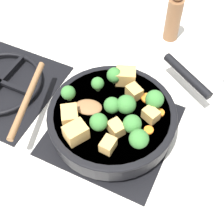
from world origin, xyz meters
TOP-DOWN VIEW (x-y plane):
  - ground_plane at (0.00, 0.00)m, footprint 2.40×2.40m
  - front_burner_grate at (0.00, 0.00)m, footprint 0.31×0.31m
  - rear_burner_grate at (0.00, 0.36)m, footprint 0.31×0.31m
  - skillet_pan at (0.00, -0.00)m, footprint 0.42×0.37m
  - wooden_spoon at (-0.04, 0.14)m, footprint 0.24×0.23m
  - tofu_cube_center_large at (-0.05, -0.03)m, footprint 0.04×0.05m
  - tofu_cube_near_handle at (-0.09, -0.04)m, footprint 0.04×0.03m
  - tofu_cube_east_chunk at (0.02, -0.09)m, footprint 0.04×0.04m
  - tofu_cube_west_chunk at (-0.10, 0.04)m, footprint 0.06×0.06m
  - tofu_cube_back_piece at (0.07, -0.03)m, footprint 0.04×0.05m
  - tofu_cube_front_piece at (0.11, 0.01)m, footprint 0.06×0.06m
  - tofu_cube_mid_small at (-0.07, 0.08)m, footprint 0.06×0.06m
  - broccoli_floret_near_spoon at (-0.06, -0.09)m, footprint 0.05×0.05m
  - broccoli_floret_center_top at (-0.00, 0.00)m, footprint 0.04×0.04m
  - broccoli_floret_east_rim at (0.05, 0.06)m, footprint 0.03×0.03m
  - broccoli_floret_west_rim at (-0.01, 0.11)m, footprint 0.04×0.04m
  - broccoli_floret_north_edge at (-0.06, 0.01)m, footprint 0.04×0.04m
  - broccoli_floret_south_cluster at (0.06, -0.09)m, footprint 0.05×0.05m
  - broccoli_floret_mid_floret at (0.01, -0.03)m, footprint 0.05×0.05m
  - broccoli_floret_small_inner at (-0.03, -0.06)m, footprint 0.04×0.04m
  - broccoli_floret_tall_stem at (0.09, 0.04)m, footprint 0.04×0.04m
  - carrot_slice_orange_thin at (-0.01, -0.10)m, footprint 0.02×0.02m
  - carrot_slice_near_center at (0.05, -0.11)m, footprint 0.02×0.02m
  - carrot_slice_edge_slice at (0.08, -0.06)m, footprint 0.03×0.03m
  - pepper_mill at (0.42, -0.02)m, footprint 0.05×0.05m

SIDE VIEW (x-z plane):
  - ground_plane at x=0.00m, z-range 0.00..0.00m
  - front_burner_grate at x=0.00m, z-range 0.00..0.03m
  - rear_burner_grate at x=0.00m, z-range 0.00..0.03m
  - skillet_pan at x=0.00m, z-range 0.03..0.09m
  - pepper_mill at x=0.42m, z-range -0.01..0.16m
  - carrot_slice_orange_thin at x=-0.01m, z-range 0.08..0.09m
  - carrot_slice_near_center at x=0.05m, z-range 0.08..0.09m
  - carrot_slice_edge_slice at x=0.08m, z-range 0.08..0.09m
  - wooden_spoon at x=-0.04m, z-range 0.08..0.10m
  - tofu_cube_near_handle at x=-0.09m, z-range 0.08..0.11m
  - tofu_cube_east_chunk at x=0.02m, z-range 0.08..0.11m
  - tofu_cube_center_large at x=-0.05m, z-range 0.08..0.11m
  - tofu_cube_back_piece at x=0.07m, z-range 0.08..0.11m
  - tofu_cube_mid_small at x=-0.07m, z-range 0.08..0.12m
  - tofu_cube_west_chunk at x=-0.10m, z-range 0.08..0.12m
  - tofu_cube_front_piece at x=0.11m, z-range 0.08..0.12m
  - broccoli_floret_east_rim at x=0.05m, z-range 0.09..0.13m
  - broccoli_floret_west_rim at x=-0.01m, z-range 0.09..0.13m
  - broccoli_floret_tall_stem at x=0.09m, z-range 0.09..0.13m
  - broccoli_floret_center_top at x=0.00m, z-range 0.09..0.13m
  - broccoli_floret_north_edge at x=-0.06m, z-range 0.09..0.14m
  - broccoli_floret_small_inner at x=-0.03m, z-range 0.09..0.14m
  - broccoli_floret_near_spoon at x=-0.06m, z-range 0.09..0.14m
  - broccoli_floret_south_cluster at x=0.06m, z-range 0.09..0.14m
  - broccoli_floret_mid_floret at x=0.01m, z-range 0.09..0.14m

